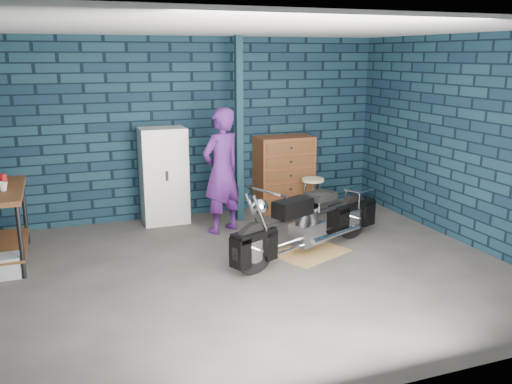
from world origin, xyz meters
The scene contains 13 objects.
ground centered at (0.00, 0.00, 0.00)m, with size 6.00×6.00×0.00m, color #534F4D.
room_walls centered at (0.00, 0.55, 1.90)m, with size 6.02×5.01×2.71m.
support_post centered at (0.55, 1.95, 1.35)m, with size 0.10×0.10×2.70m, color #102833.
workbench centered at (-2.68, 1.31, 0.46)m, with size 0.60×1.40×0.91m, color brown.
drip_mat centered at (0.92, 0.30, 0.00)m, with size 0.90×0.67×0.01m, color olive.
motorcycle centered at (0.92, 0.30, 0.47)m, with size 2.15×0.58×0.95m, color black, non-canonical shape.
person centered at (0.14, 1.52, 0.87)m, with size 0.64×0.42×1.75m, color #461B67.
storage_bin centered at (-2.66, 0.81, 0.12)m, with size 0.40×0.28×0.25m, color #979A9F.
locker centered at (-0.53, 2.23, 0.71)m, with size 0.66×0.47×1.41m, color silver.
tool_chest centered at (1.40, 2.23, 0.59)m, with size 0.89×0.49×1.19m, color brown.
shop_stool centered at (1.62, 1.66, 0.31)m, with size 0.34×0.34×0.62m, color beige, non-canonical shape.
cup_b centered at (-2.59, 1.17, 0.96)m, with size 0.11×0.11×0.10m, color beige.
mug_red centered at (-2.61, 1.56, 0.97)m, with size 0.09×0.09×0.12m, color maroon.
Camera 1 is at (-1.97, -5.51, 2.43)m, focal length 38.00 mm.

